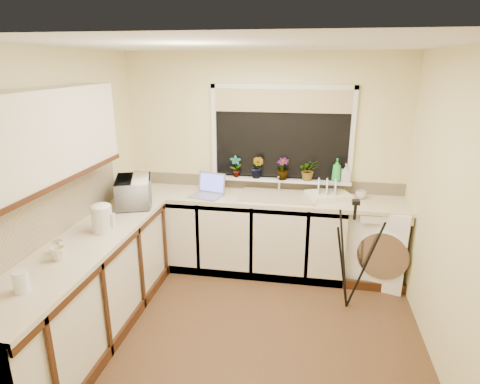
# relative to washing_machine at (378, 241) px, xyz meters

# --- Properties ---
(floor) EXTENTS (3.20, 3.20, 0.00)m
(floor) POSITION_rel_washing_machine_xyz_m (-1.32, -1.22, -0.44)
(floor) COLOR brown
(floor) RESTS_ON ground
(ceiling) EXTENTS (3.20, 3.20, 0.00)m
(ceiling) POSITION_rel_washing_machine_xyz_m (-1.32, -1.22, 2.01)
(ceiling) COLOR white
(ceiling) RESTS_ON ground
(wall_back) EXTENTS (3.20, 0.00, 3.20)m
(wall_back) POSITION_rel_washing_machine_xyz_m (-1.32, 0.28, 0.78)
(wall_back) COLOR beige
(wall_back) RESTS_ON ground
(wall_front) EXTENTS (3.20, 0.00, 3.20)m
(wall_front) POSITION_rel_washing_machine_xyz_m (-1.32, -2.72, 0.78)
(wall_front) COLOR beige
(wall_front) RESTS_ON ground
(wall_left) EXTENTS (0.00, 3.00, 3.00)m
(wall_left) POSITION_rel_washing_machine_xyz_m (-2.92, -1.22, 0.78)
(wall_left) COLOR beige
(wall_left) RESTS_ON ground
(wall_right) EXTENTS (0.00, 3.00, 3.00)m
(wall_right) POSITION_rel_washing_machine_xyz_m (0.28, -1.22, 0.78)
(wall_right) COLOR beige
(wall_right) RESTS_ON ground
(base_cabinet_back) EXTENTS (2.55, 0.60, 0.86)m
(base_cabinet_back) POSITION_rel_washing_machine_xyz_m (-1.65, -0.02, -0.01)
(base_cabinet_back) COLOR silver
(base_cabinet_back) RESTS_ON floor
(base_cabinet_left) EXTENTS (0.54, 2.40, 0.86)m
(base_cabinet_left) POSITION_rel_washing_machine_xyz_m (-2.62, -1.52, -0.01)
(base_cabinet_left) COLOR silver
(base_cabinet_left) RESTS_ON floor
(worktop_back) EXTENTS (3.20, 0.60, 0.04)m
(worktop_back) POSITION_rel_washing_machine_xyz_m (-1.32, -0.02, 0.44)
(worktop_back) COLOR beige
(worktop_back) RESTS_ON base_cabinet_back
(worktop_left) EXTENTS (0.60, 2.40, 0.04)m
(worktop_left) POSITION_rel_washing_machine_xyz_m (-2.62, -1.52, 0.44)
(worktop_left) COLOR beige
(worktop_left) RESTS_ON base_cabinet_left
(upper_cabinet) EXTENTS (0.28, 1.90, 0.70)m
(upper_cabinet) POSITION_rel_washing_machine_xyz_m (-2.76, -1.67, 1.36)
(upper_cabinet) COLOR silver
(upper_cabinet) RESTS_ON wall_left
(splashback_left) EXTENTS (0.02, 2.40, 0.45)m
(splashback_left) POSITION_rel_washing_machine_xyz_m (-2.91, -1.52, 0.68)
(splashback_left) COLOR beige
(splashback_left) RESTS_ON wall_left
(splashback_back) EXTENTS (3.20, 0.02, 0.14)m
(splashback_back) POSITION_rel_washing_machine_xyz_m (-1.32, 0.27, 0.53)
(splashback_back) COLOR beige
(splashback_back) RESTS_ON wall_back
(window_glass) EXTENTS (1.50, 0.02, 1.00)m
(window_glass) POSITION_rel_washing_machine_xyz_m (-1.12, 0.26, 1.11)
(window_glass) COLOR black
(window_glass) RESTS_ON wall_back
(window_blind) EXTENTS (1.50, 0.02, 0.25)m
(window_blind) POSITION_rel_washing_machine_xyz_m (-1.12, 0.24, 1.48)
(window_blind) COLOR tan
(window_blind) RESTS_ON wall_back
(windowsill) EXTENTS (1.60, 0.14, 0.03)m
(windowsill) POSITION_rel_washing_machine_xyz_m (-1.12, 0.21, 0.59)
(windowsill) COLOR white
(windowsill) RESTS_ON wall_back
(sink) EXTENTS (0.82, 0.46, 0.03)m
(sink) POSITION_rel_washing_machine_xyz_m (-1.12, -0.02, 0.47)
(sink) COLOR tan
(sink) RESTS_ON worktop_back
(faucet) EXTENTS (0.03, 0.03, 0.24)m
(faucet) POSITION_rel_washing_machine_xyz_m (-1.12, 0.16, 0.58)
(faucet) COLOR silver
(faucet) RESTS_ON worktop_back
(washing_machine) EXTENTS (0.77, 0.75, 0.88)m
(washing_machine) POSITION_rel_washing_machine_xyz_m (0.00, 0.00, 0.00)
(washing_machine) COLOR white
(washing_machine) RESTS_ON floor
(laptop) EXTENTS (0.39, 0.36, 0.25)m
(laptop) POSITION_rel_washing_machine_xyz_m (-1.89, -0.09, 0.52)
(laptop) COLOR #94949B
(laptop) RESTS_ON worktop_back
(kettle) EXTENTS (0.18, 0.18, 0.23)m
(kettle) POSITION_rel_washing_machine_xyz_m (-2.56, -1.24, 0.58)
(kettle) COLOR silver
(kettle) RESTS_ON worktop_left
(dish_rack) EXTENTS (0.54, 0.48, 0.07)m
(dish_rack) POSITION_rel_washing_machine_xyz_m (-0.57, 0.03, 0.49)
(dish_rack) COLOR white
(dish_rack) RESTS_ON worktop_back
(tripod) EXTENTS (0.60, 0.60, 1.12)m
(tripod) POSITION_rel_washing_machine_xyz_m (-0.36, -0.65, 0.12)
(tripod) COLOR black
(tripod) RESTS_ON floor
(glass_jug) EXTENTS (0.10, 0.10, 0.15)m
(glass_jug) POSITION_rel_washing_machine_xyz_m (-2.61, -2.24, 0.53)
(glass_jug) COLOR white
(glass_jug) RESTS_ON worktop_left
(steel_jar) EXTENTS (0.08, 0.08, 0.11)m
(steel_jar) POSITION_rel_washing_machine_xyz_m (-2.70, -1.70, 0.51)
(steel_jar) COLOR white
(steel_jar) RESTS_ON worktop_left
(microwave) EXTENTS (0.51, 0.60, 0.28)m
(microwave) POSITION_rel_washing_machine_xyz_m (-2.58, -0.52, 0.60)
(microwave) COLOR silver
(microwave) RESTS_ON worktop_left
(plant_a) EXTENTS (0.16, 0.13, 0.25)m
(plant_a) POSITION_rel_washing_machine_xyz_m (-1.63, 0.19, 0.74)
(plant_a) COLOR #999999
(plant_a) RESTS_ON windowsill
(plant_b) EXTENTS (0.18, 0.17, 0.26)m
(plant_b) POSITION_rel_washing_machine_xyz_m (-1.38, 0.18, 0.74)
(plant_b) COLOR #999999
(plant_b) RESTS_ON windowsill
(plant_c) EXTENTS (0.16, 0.16, 0.25)m
(plant_c) POSITION_rel_washing_machine_xyz_m (-1.09, 0.18, 0.73)
(plant_c) COLOR #999999
(plant_c) RESTS_ON windowsill
(plant_d) EXTENTS (0.25, 0.24, 0.24)m
(plant_d) POSITION_rel_washing_machine_xyz_m (-0.80, 0.20, 0.73)
(plant_d) COLOR #999999
(plant_d) RESTS_ON windowsill
(soap_bottle_green) EXTENTS (0.10, 0.10, 0.26)m
(soap_bottle_green) POSITION_rel_washing_machine_xyz_m (-0.49, 0.21, 0.74)
(soap_bottle_green) COLOR green
(soap_bottle_green) RESTS_ON windowsill
(soap_bottle_clear) EXTENTS (0.10, 0.11, 0.20)m
(soap_bottle_clear) POSITION_rel_washing_machine_xyz_m (-0.39, 0.21, 0.71)
(soap_bottle_clear) COLOR #999999
(soap_bottle_clear) RESTS_ON windowsill
(cup_back) EXTENTS (0.15, 0.15, 0.09)m
(cup_back) POSITION_rel_washing_machine_xyz_m (-0.22, 0.08, 0.50)
(cup_back) COLOR beige
(cup_back) RESTS_ON worktop_back
(cup_left) EXTENTS (0.13, 0.13, 0.10)m
(cup_left) POSITION_rel_washing_machine_xyz_m (-2.64, -1.80, 0.51)
(cup_left) COLOR beige
(cup_left) RESTS_ON worktop_left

